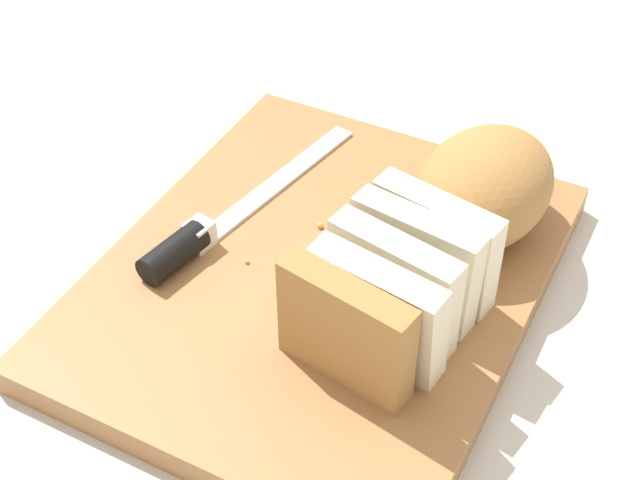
# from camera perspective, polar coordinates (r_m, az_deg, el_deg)

# --- Properties ---
(ground_plane) EXTENTS (3.00, 3.00, 0.00)m
(ground_plane) POSITION_cam_1_polar(r_m,az_deg,el_deg) (0.71, -0.00, -3.25)
(ground_plane) COLOR beige
(cutting_board) EXTENTS (0.39, 0.32, 0.02)m
(cutting_board) POSITION_cam_1_polar(r_m,az_deg,el_deg) (0.70, -0.00, -2.55)
(cutting_board) COLOR #9E6B3D
(cutting_board) RESTS_ON ground_plane
(bread_loaf) EXTENTS (0.27, 0.13, 0.08)m
(bread_loaf) POSITION_cam_1_polar(r_m,az_deg,el_deg) (0.67, 7.86, 0.68)
(bread_loaf) COLOR #A8753D
(bread_loaf) RESTS_ON cutting_board
(bread_knife) EXTENTS (0.24, 0.06, 0.02)m
(bread_knife) POSITION_cam_1_polar(r_m,az_deg,el_deg) (0.71, -7.49, 0.32)
(bread_knife) COLOR silver
(bread_knife) RESTS_ON cutting_board
(crumb_near_knife) EXTENTS (0.00, 0.00, 0.00)m
(crumb_near_knife) POSITION_cam_1_polar(r_m,az_deg,el_deg) (0.72, 0.02, 0.92)
(crumb_near_knife) COLOR tan
(crumb_near_knife) RESTS_ON cutting_board
(crumb_near_loaf) EXTENTS (0.00, 0.00, 0.00)m
(crumb_near_loaf) POSITION_cam_1_polar(r_m,az_deg,el_deg) (0.70, -4.56, -1.35)
(crumb_near_loaf) COLOR tan
(crumb_near_loaf) RESTS_ON cutting_board
(crumb_stray_left) EXTENTS (0.00, 0.00, 0.00)m
(crumb_stray_left) POSITION_cam_1_polar(r_m,az_deg,el_deg) (0.69, 1.87, -1.75)
(crumb_stray_left) COLOR tan
(crumb_stray_left) RESTS_ON cutting_board
(crumb_stray_right) EXTENTS (0.01, 0.01, 0.01)m
(crumb_stray_right) POSITION_cam_1_polar(r_m,az_deg,el_deg) (0.67, -2.39, -3.30)
(crumb_stray_right) COLOR tan
(crumb_stray_right) RESTS_ON cutting_board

